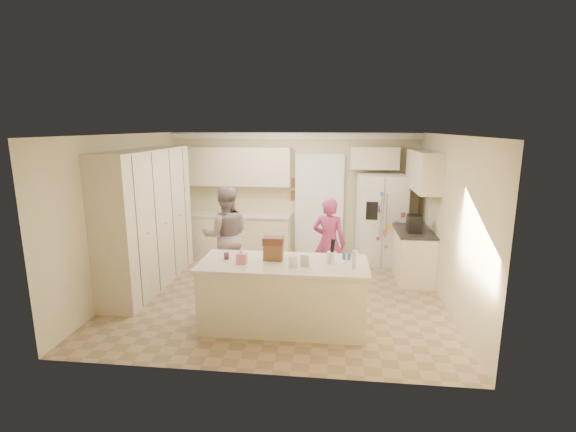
# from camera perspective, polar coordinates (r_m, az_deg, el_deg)

# --- Properties ---
(floor) EXTENTS (5.20, 4.60, 0.02)m
(floor) POSITION_cam_1_polar(r_m,az_deg,el_deg) (7.05, -1.15, -10.65)
(floor) COLOR #A07F63
(floor) RESTS_ON ground
(ceiling) EXTENTS (5.20, 4.60, 0.02)m
(ceiling) POSITION_cam_1_polar(r_m,az_deg,el_deg) (6.49, -1.25, 11.17)
(ceiling) COLOR white
(ceiling) RESTS_ON wall_back
(wall_back) EXTENTS (5.20, 0.02, 2.60)m
(wall_back) POSITION_cam_1_polar(r_m,az_deg,el_deg) (8.90, 0.77, 2.98)
(wall_back) COLOR beige
(wall_back) RESTS_ON ground
(wall_front) EXTENTS (5.20, 0.02, 2.60)m
(wall_front) POSITION_cam_1_polar(r_m,az_deg,el_deg) (4.45, -5.15, -6.55)
(wall_front) COLOR beige
(wall_front) RESTS_ON ground
(wall_left) EXTENTS (0.02, 4.60, 2.60)m
(wall_left) POSITION_cam_1_polar(r_m,az_deg,el_deg) (7.45, -21.51, 0.30)
(wall_left) COLOR beige
(wall_left) RESTS_ON ground
(wall_right) EXTENTS (0.02, 4.60, 2.60)m
(wall_right) POSITION_cam_1_polar(r_m,az_deg,el_deg) (6.82, 21.10, -0.71)
(wall_right) COLOR beige
(wall_right) RESTS_ON ground
(crown_back) EXTENTS (5.20, 0.08, 0.12)m
(crown_back) POSITION_cam_1_polar(r_m,az_deg,el_deg) (8.74, 0.76, 10.91)
(crown_back) COLOR white
(crown_back) RESTS_ON wall_back
(pantry_bank) EXTENTS (0.60, 2.60, 2.35)m
(pantry_bank) POSITION_cam_1_polar(r_m,az_deg,el_deg) (7.51, -18.64, -0.37)
(pantry_bank) COLOR beige
(pantry_bank) RESTS_ON floor
(back_base_cab) EXTENTS (2.20, 0.60, 0.88)m
(back_base_cab) POSITION_cam_1_polar(r_m,az_deg,el_deg) (8.97, -6.78, -2.65)
(back_base_cab) COLOR beige
(back_base_cab) RESTS_ON floor
(back_countertop) EXTENTS (2.24, 0.63, 0.04)m
(back_countertop) POSITION_cam_1_polar(r_m,az_deg,el_deg) (8.85, -6.87, 0.21)
(back_countertop) COLOR beige
(back_countertop) RESTS_ON back_base_cab
(back_upper_cab) EXTENTS (2.20, 0.35, 0.80)m
(back_upper_cab) POSITION_cam_1_polar(r_m,az_deg,el_deg) (8.83, -6.83, 6.75)
(back_upper_cab) COLOR beige
(back_upper_cab) RESTS_ON wall_back
(doorway_opening) EXTENTS (0.90, 0.06, 2.10)m
(doorway_opening) POSITION_cam_1_polar(r_m,az_deg,el_deg) (8.88, 4.28, 1.29)
(doorway_opening) COLOR black
(doorway_opening) RESTS_ON floor
(doorway_casing) EXTENTS (1.02, 0.03, 2.22)m
(doorway_casing) POSITION_cam_1_polar(r_m,az_deg,el_deg) (8.85, 4.27, 1.24)
(doorway_casing) COLOR white
(doorway_casing) RESTS_ON floor
(wall_frame_upper) EXTENTS (0.15, 0.02, 0.20)m
(wall_frame_upper) POSITION_cam_1_polar(r_m,az_deg,el_deg) (8.83, 0.88, 4.54)
(wall_frame_upper) COLOR brown
(wall_frame_upper) RESTS_ON wall_back
(wall_frame_lower) EXTENTS (0.15, 0.02, 0.20)m
(wall_frame_lower) POSITION_cam_1_polar(r_m,az_deg,el_deg) (8.87, 0.88, 2.81)
(wall_frame_lower) COLOR brown
(wall_frame_lower) RESTS_ON wall_back
(refrigerator) EXTENTS (0.96, 0.77, 1.80)m
(refrigerator) POSITION_cam_1_polar(r_m,az_deg,el_deg) (8.51, 12.59, -0.49)
(refrigerator) COLOR white
(refrigerator) RESTS_ON floor
(fridge_seam) EXTENTS (0.02, 0.02, 1.78)m
(fridge_seam) POSITION_cam_1_polar(r_m,az_deg,el_deg) (8.17, 12.85, -1.03)
(fridge_seam) COLOR gray
(fridge_seam) RESTS_ON refrigerator
(fridge_dispenser) EXTENTS (0.22, 0.03, 0.35)m
(fridge_dispenser) POSITION_cam_1_polar(r_m,az_deg,el_deg) (8.08, 11.39, 0.71)
(fridge_dispenser) COLOR black
(fridge_dispenser) RESTS_ON refrigerator
(fridge_handle_l) EXTENTS (0.02, 0.02, 0.85)m
(fridge_handle_l) POSITION_cam_1_polar(r_m,az_deg,el_deg) (8.11, 12.56, -0.02)
(fridge_handle_l) COLOR silver
(fridge_handle_l) RESTS_ON refrigerator
(fridge_handle_r) EXTENTS (0.02, 0.02, 0.85)m
(fridge_handle_r) POSITION_cam_1_polar(r_m,az_deg,el_deg) (8.13, 13.26, -0.03)
(fridge_handle_r) COLOR silver
(fridge_handle_r) RESTS_ON refrigerator
(over_fridge_cab) EXTENTS (0.95, 0.35, 0.45)m
(over_fridge_cab) POSITION_cam_1_polar(r_m,az_deg,el_deg) (8.62, 11.75, 7.78)
(over_fridge_cab) COLOR beige
(over_fridge_cab) RESTS_ON wall_back
(right_base_cab) EXTENTS (0.60, 1.20, 0.88)m
(right_base_cab) POSITION_cam_1_polar(r_m,az_deg,el_deg) (7.91, 16.66, -5.13)
(right_base_cab) COLOR beige
(right_base_cab) RESTS_ON floor
(right_countertop) EXTENTS (0.63, 1.24, 0.04)m
(right_countertop) POSITION_cam_1_polar(r_m,az_deg,el_deg) (7.79, 16.79, -1.89)
(right_countertop) COLOR #2D2B28
(right_countertop) RESTS_ON right_base_cab
(right_upper_cab) EXTENTS (0.35, 1.50, 0.70)m
(right_upper_cab) POSITION_cam_1_polar(r_m,az_deg,el_deg) (7.83, 17.98, 5.92)
(right_upper_cab) COLOR beige
(right_upper_cab) RESTS_ON wall_right
(coffee_maker) EXTENTS (0.22, 0.28, 0.30)m
(coffee_maker) POSITION_cam_1_polar(r_m,az_deg,el_deg) (7.55, 16.84, -1.00)
(coffee_maker) COLOR black
(coffee_maker) RESTS_ON right_countertop
(island_base) EXTENTS (2.20, 0.90, 0.88)m
(island_base) POSITION_cam_1_polar(r_m,az_deg,el_deg) (5.84, -0.63, -10.84)
(island_base) COLOR beige
(island_base) RESTS_ON floor
(island_top) EXTENTS (2.28, 0.96, 0.05)m
(island_top) POSITION_cam_1_polar(r_m,az_deg,el_deg) (5.68, -0.64, -6.56)
(island_top) COLOR beige
(island_top) RESTS_ON island_base
(utensil_crock) EXTENTS (0.13, 0.13, 0.15)m
(utensil_crock) POSITION_cam_1_polar(r_m,az_deg,el_deg) (5.66, 6.00, -5.64)
(utensil_crock) COLOR white
(utensil_crock) RESTS_ON island_top
(tissue_box) EXTENTS (0.13, 0.13, 0.14)m
(tissue_box) POSITION_cam_1_polar(r_m,az_deg,el_deg) (5.65, -6.34, -5.74)
(tissue_box) COLOR pink
(tissue_box) RESTS_ON island_top
(tissue_plume) EXTENTS (0.08, 0.08, 0.08)m
(tissue_plume) POSITION_cam_1_polar(r_m,az_deg,el_deg) (5.61, -6.37, -4.67)
(tissue_plume) COLOR white
(tissue_plume) RESTS_ON tissue_box
(dollhouse_body) EXTENTS (0.26, 0.18, 0.22)m
(dollhouse_body) POSITION_cam_1_polar(r_m,az_deg,el_deg) (5.75, -2.01, -4.91)
(dollhouse_body) COLOR brown
(dollhouse_body) RESTS_ON island_top
(dollhouse_roof) EXTENTS (0.28, 0.20, 0.10)m
(dollhouse_roof) POSITION_cam_1_polar(r_m,az_deg,el_deg) (5.71, -2.02, -3.38)
(dollhouse_roof) COLOR #592D1E
(dollhouse_roof) RESTS_ON dollhouse_body
(jam_jar) EXTENTS (0.07, 0.07, 0.09)m
(jam_jar) POSITION_cam_1_polar(r_m,az_deg,el_deg) (5.85, -8.41, -5.41)
(jam_jar) COLOR #59263F
(jam_jar) RESTS_ON island_top
(greeting_card_a) EXTENTS (0.12, 0.06, 0.16)m
(greeting_card_a) POSITION_cam_1_polar(r_m,az_deg,el_deg) (5.44, 0.68, -6.25)
(greeting_card_a) COLOR white
(greeting_card_a) RESTS_ON island_top
(greeting_card_b) EXTENTS (0.12, 0.05, 0.16)m
(greeting_card_b) POSITION_cam_1_polar(r_m,az_deg,el_deg) (5.48, 2.30, -6.13)
(greeting_card_b) COLOR silver
(greeting_card_b) RESTS_ON island_top
(water_bottle) EXTENTS (0.07, 0.07, 0.24)m
(water_bottle) POSITION_cam_1_polar(r_m,az_deg,el_deg) (5.46, 9.16, -5.90)
(water_bottle) COLOR silver
(water_bottle) RESTS_ON island_top
(shaker_salt) EXTENTS (0.05, 0.05, 0.09)m
(shaker_salt) POSITION_cam_1_polar(r_m,az_deg,el_deg) (5.83, 7.69, -5.45)
(shaker_salt) COLOR #3B5B9E
(shaker_salt) RESTS_ON island_top
(shaker_pepper) EXTENTS (0.05, 0.05, 0.09)m
(shaker_pepper) POSITION_cam_1_polar(r_m,az_deg,el_deg) (5.83, 8.38, -5.47)
(shaker_pepper) COLOR #3B5B9E
(shaker_pepper) RESTS_ON island_top
(teen_boy) EXTENTS (0.98, 0.85, 1.72)m
(teen_boy) POSITION_cam_1_polar(r_m,az_deg,el_deg) (7.36, -8.48, -2.65)
(teen_boy) COLOR gray
(teen_boy) RESTS_ON floor
(teen_girl) EXTENTS (0.64, 0.49, 1.56)m
(teen_girl) POSITION_cam_1_polar(r_m,az_deg,el_deg) (7.17, 5.59, -3.61)
(teen_girl) COLOR #A82F50
(teen_girl) RESTS_ON floor
(fridge_magnets) EXTENTS (0.76, 0.02, 1.44)m
(fridge_magnets) POSITION_cam_1_polar(r_m,az_deg,el_deg) (8.16, 12.85, -1.04)
(fridge_magnets) COLOR tan
(fridge_magnets) RESTS_ON refrigerator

